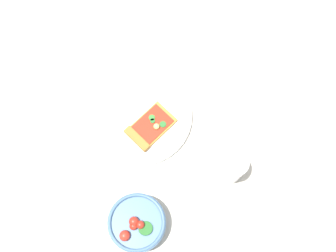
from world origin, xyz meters
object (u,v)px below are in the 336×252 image
at_px(paper_napkin, 166,26).
at_px(plate, 140,116).
at_px(pizza_slice_main, 149,129).
at_px(salad_bowl, 138,223).
at_px(soda_glass, 231,167).

bearing_deg(paper_napkin, plate, -103.99).
height_order(pizza_slice_main, paper_napkin, pizza_slice_main).
bearing_deg(plate, salad_bowl, -88.96).
bearing_deg(salad_bowl, soda_glass, 30.68).
bearing_deg(soda_glass, paper_napkin, 110.51).
bearing_deg(salad_bowl, plate, 91.04).
distance_m(plate, soda_glass, 0.27).
bearing_deg(salad_bowl, paper_napkin, 83.41).
relative_size(pizza_slice_main, paper_napkin, 1.07).
bearing_deg(soda_glass, pizza_slice_main, 152.42).
relative_size(salad_bowl, paper_napkin, 1.05).
bearing_deg(pizza_slice_main, salad_bowl, -95.08).
height_order(plate, pizza_slice_main, pizza_slice_main).
bearing_deg(salad_bowl, pizza_slice_main, 84.92).
xyz_separation_m(plate, salad_bowl, (0.00, -0.27, 0.02)).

